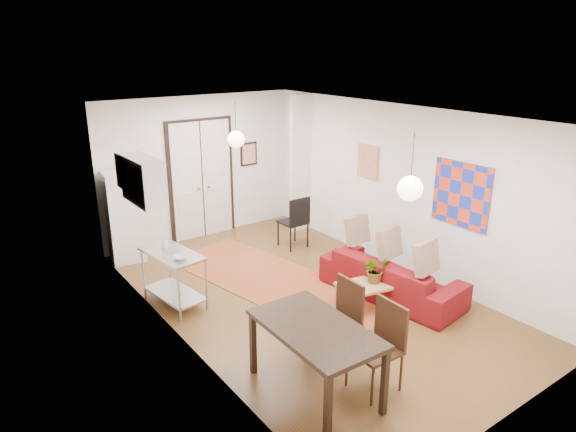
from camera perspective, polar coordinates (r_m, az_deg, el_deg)
floor at (r=8.33m, az=1.76°, el=-8.95°), size 7.00×7.00×0.00m
ceiling at (r=7.44m, az=1.98°, el=11.26°), size 4.20×7.00×0.02m
wall_back at (r=10.65m, az=-9.74°, el=5.31°), size 4.20×0.02×2.90m
wall_front at (r=5.62m, az=24.40°, el=-8.46°), size 4.20×0.02×2.90m
wall_left at (r=6.76m, az=-12.41°, el=-2.65°), size 0.02×7.00×2.90m
wall_right at (r=9.14m, az=12.37°, el=2.95°), size 0.02×7.00×2.90m
double_doors at (r=10.67m, az=-9.56°, el=3.96°), size 1.44×0.06×2.50m
stub_partition at (r=10.80m, az=1.40°, el=5.76°), size 0.50×0.10×2.90m
wall_cabinet at (r=8.02m, az=-15.81°, el=3.83°), size 0.35×1.00×0.70m
painting_popart at (r=8.33m, az=18.69°, el=2.28°), size 0.05×1.00×1.00m
painting_abstract at (r=9.58m, az=8.87°, el=6.02°), size 0.05×0.50×0.60m
poster_back at (r=11.13m, az=-4.37°, el=6.88°), size 0.40×0.03×0.50m
print_left at (r=8.43m, az=-18.00°, el=4.66°), size 0.03×0.44×0.54m
pendant_back at (r=9.19m, az=-5.79°, el=8.49°), size 0.30×0.30×0.80m
pendant_front at (r=6.14m, az=13.41°, el=2.99°), size 0.30×0.30×0.80m
kilim_rug at (r=8.82m, az=-1.42°, el=-7.24°), size 2.36×4.42×0.01m
sofa at (r=8.37m, az=11.42°, el=-6.60°), size 1.21×2.41×0.67m
coffee_table at (r=7.90m, az=9.05°, el=-7.78°), size 1.05×0.71×0.43m
potted_plant at (r=7.86m, az=9.67°, el=-5.84°), size 0.43×0.39×0.42m
kitchen_counter at (r=8.10m, az=-12.62°, el=-6.03°), size 0.70×1.17×0.85m
bowl at (r=7.71m, az=-11.89°, el=-4.53°), size 0.27×0.27×0.05m
soap_bottle at (r=8.16m, az=-13.52°, el=-2.85°), size 0.11×0.11×0.18m
fridge at (r=9.88m, az=-17.74°, el=-0.08°), size 0.67×0.67×1.67m
dining_table at (r=5.89m, az=3.05°, el=-12.98°), size 0.92×1.58×0.86m
dining_chair_near at (r=6.60m, az=4.63°, el=-10.74°), size 0.52×0.73×1.07m
dining_chair_far at (r=6.17m, az=8.95°, el=-13.24°), size 0.52×0.73×1.07m
black_side_chair at (r=10.15m, az=0.20°, el=0.04°), size 0.48×0.48×1.05m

